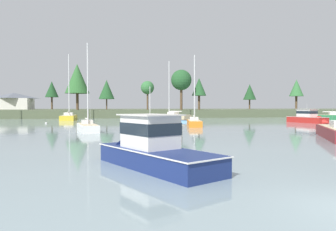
{
  "coord_description": "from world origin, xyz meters",
  "views": [
    {
      "loc": [
        -6.63,
        -7.18,
        2.82
      ],
      "look_at": [
        1.76,
        41.25,
        1.44
      ],
      "focal_mm": 32.74,
      "sensor_mm": 36.0,
      "label": 1
    }
  ],
  "objects_px": {
    "mooring_buoy_white": "(46,123)",
    "cruiser_navy": "(146,153)",
    "sailboat_orange": "(194,124)",
    "cruiser_red": "(310,119)",
    "sailboat_yellow": "(69,118)",
    "dinghy_skyblue": "(190,121)",
    "sailboat_green": "(336,118)",
    "sailboat_sand": "(172,118)",
    "sailboat_white": "(87,129)"
  },
  "relations": [
    {
      "from": "mooring_buoy_white",
      "to": "cruiser_navy",
      "type": "bearing_deg",
      "value": -71.9
    },
    {
      "from": "sailboat_orange",
      "to": "cruiser_red",
      "type": "bearing_deg",
      "value": 13.28
    },
    {
      "from": "sailboat_yellow",
      "to": "mooring_buoy_white",
      "type": "height_order",
      "value": "sailboat_yellow"
    },
    {
      "from": "dinghy_skyblue",
      "to": "mooring_buoy_white",
      "type": "relative_size",
      "value": 9.76
    },
    {
      "from": "mooring_buoy_white",
      "to": "cruiser_red",
      "type": "bearing_deg",
      "value": -6.84
    },
    {
      "from": "sailboat_orange",
      "to": "dinghy_skyblue",
      "type": "height_order",
      "value": "sailboat_orange"
    },
    {
      "from": "cruiser_red",
      "to": "sailboat_orange",
      "type": "bearing_deg",
      "value": -166.72
    },
    {
      "from": "sailboat_yellow",
      "to": "sailboat_green",
      "type": "xyz_separation_m",
      "value": [
        58.25,
        -9.19,
        -0.01
      ]
    },
    {
      "from": "dinghy_skyblue",
      "to": "mooring_buoy_white",
      "type": "distance_m",
      "value": 25.04
    },
    {
      "from": "sailboat_orange",
      "to": "sailboat_sand",
      "type": "xyz_separation_m",
      "value": [
        0.92,
        23.12,
        0.06
      ]
    },
    {
      "from": "dinghy_skyblue",
      "to": "mooring_buoy_white",
      "type": "height_order",
      "value": "dinghy_skyblue"
    },
    {
      "from": "sailboat_orange",
      "to": "sailboat_yellow",
      "type": "height_order",
      "value": "sailboat_yellow"
    },
    {
      "from": "cruiser_navy",
      "to": "sailboat_green",
      "type": "relative_size",
      "value": 0.59
    },
    {
      "from": "sailboat_sand",
      "to": "cruiser_navy",
      "type": "bearing_deg",
      "value": -101.81
    },
    {
      "from": "sailboat_orange",
      "to": "sailboat_yellow",
      "type": "bearing_deg",
      "value": 129.76
    },
    {
      "from": "mooring_buoy_white",
      "to": "sailboat_green",
      "type": "bearing_deg",
      "value": 5.56
    },
    {
      "from": "sailboat_orange",
      "to": "sailboat_yellow",
      "type": "distance_m",
      "value": 33.53
    },
    {
      "from": "sailboat_sand",
      "to": "mooring_buoy_white",
      "type": "bearing_deg",
      "value": -152.67
    },
    {
      "from": "sailboat_green",
      "to": "mooring_buoy_white",
      "type": "relative_size",
      "value": 34.38
    },
    {
      "from": "sailboat_yellow",
      "to": "dinghy_skyblue",
      "type": "relative_size",
      "value": 3.85
    },
    {
      "from": "cruiser_navy",
      "to": "mooring_buoy_white",
      "type": "height_order",
      "value": "cruiser_navy"
    },
    {
      "from": "cruiser_navy",
      "to": "sailboat_green",
      "type": "xyz_separation_m",
      "value": [
        46.79,
        45.6,
        -0.28
      ]
    },
    {
      "from": "cruiser_navy",
      "to": "sailboat_sand",
      "type": "relative_size",
      "value": 0.59
    },
    {
      "from": "sailboat_white",
      "to": "sailboat_green",
      "type": "relative_size",
      "value": 0.77
    },
    {
      "from": "dinghy_skyblue",
      "to": "sailboat_sand",
      "type": "distance_m",
      "value": 12.46
    },
    {
      "from": "cruiser_navy",
      "to": "mooring_buoy_white",
      "type": "xyz_separation_m",
      "value": [
        -13.0,
        39.78,
        -0.51
      ]
    },
    {
      "from": "sailboat_sand",
      "to": "mooring_buoy_white",
      "type": "height_order",
      "value": "sailboat_sand"
    },
    {
      "from": "dinghy_skyblue",
      "to": "mooring_buoy_white",
      "type": "xyz_separation_m",
      "value": [
        -25.04,
        0.05,
        -0.09
      ]
    },
    {
      "from": "sailboat_yellow",
      "to": "mooring_buoy_white",
      "type": "relative_size",
      "value": 37.52
    },
    {
      "from": "dinghy_skyblue",
      "to": "sailboat_white",
      "type": "bearing_deg",
      "value": -132.9
    },
    {
      "from": "sailboat_yellow",
      "to": "mooring_buoy_white",
      "type": "xyz_separation_m",
      "value": [
        -1.54,
        -15.01,
        -0.24
      ]
    },
    {
      "from": "sailboat_orange",
      "to": "mooring_buoy_white",
      "type": "xyz_separation_m",
      "value": [
        -22.99,
        10.77,
        -0.18
      ]
    },
    {
      "from": "cruiser_red",
      "to": "sailboat_sand",
      "type": "bearing_deg",
      "value": 140.49
    },
    {
      "from": "sailboat_orange",
      "to": "sailboat_sand",
      "type": "bearing_deg",
      "value": 87.73
    },
    {
      "from": "sailboat_green",
      "to": "cruiser_navy",
      "type": "bearing_deg",
      "value": -135.74
    },
    {
      "from": "dinghy_skyblue",
      "to": "sailboat_sand",
      "type": "relative_size",
      "value": 0.28
    },
    {
      "from": "sailboat_orange",
      "to": "cruiser_navy",
      "type": "relative_size",
      "value": 1.33
    },
    {
      "from": "sailboat_green",
      "to": "dinghy_skyblue",
      "type": "height_order",
      "value": "sailboat_green"
    },
    {
      "from": "sailboat_white",
      "to": "mooring_buoy_white",
      "type": "height_order",
      "value": "sailboat_white"
    },
    {
      "from": "cruiser_navy",
      "to": "dinghy_skyblue",
      "type": "relative_size",
      "value": 2.08
    },
    {
      "from": "sailboat_orange",
      "to": "sailboat_yellow",
      "type": "relative_size",
      "value": 0.72
    },
    {
      "from": "cruiser_red",
      "to": "dinghy_skyblue",
      "type": "distance_m",
      "value": 21.17
    },
    {
      "from": "sailboat_white",
      "to": "mooring_buoy_white",
      "type": "relative_size",
      "value": 26.39
    },
    {
      "from": "sailboat_white",
      "to": "sailboat_sand",
      "type": "height_order",
      "value": "sailboat_sand"
    },
    {
      "from": "sailboat_sand",
      "to": "cruiser_red",
      "type": "bearing_deg",
      "value": -39.51
    },
    {
      "from": "sailboat_yellow",
      "to": "cruiser_red",
      "type": "distance_m",
      "value": 48.49
    },
    {
      "from": "sailboat_white",
      "to": "sailboat_green",
      "type": "distance_m",
      "value": 56.7
    },
    {
      "from": "sailboat_orange",
      "to": "sailboat_white",
      "type": "bearing_deg",
      "value": -153.67
    },
    {
      "from": "sailboat_yellow",
      "to": "mooring_buoy_white",
      "type": "bearing_deg",
      "value": -95.87
    },
    {
      "from": "cruiser_navy",
      "to": "sailboat_sand",
      "type": "xyz_separation_m",
      "value": [
        10.9,
        52.13,
        -0.27
      ]
    }
  ]
}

